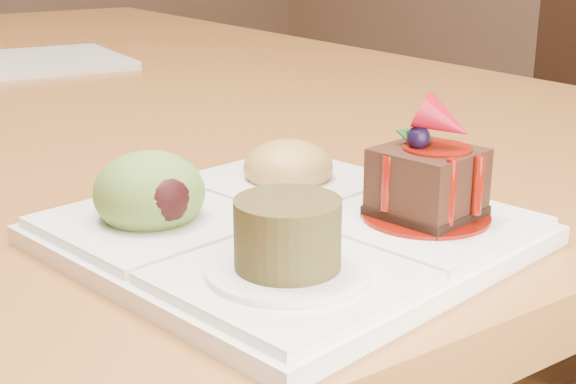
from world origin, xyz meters
TOP-DOWN VIEW (x-y plane):
  - dining_table at (0.00, 0.00)m, footprint 1.00×1.80m
  - sampler_plate at (-0.13, -0.74)m, footprint 0.29×0.29m
  - second_plate at (-0.02, 0.06)m, footprint 0.25×0.25m

SIDE VIEW (x-z plane):
  - dining_table at x=0.00m, z-range 0.31..1.06m
  - second_plate at x=-0.02m, z-range 0.75..0.76m
  - sampler_plate at x=-0.13m, z-range 0.72..0.82m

